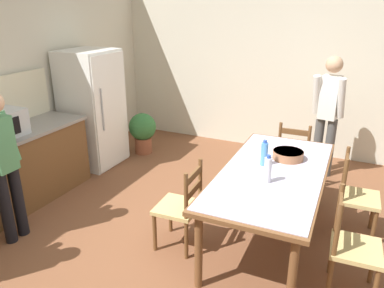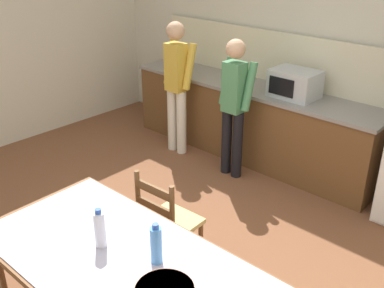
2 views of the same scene
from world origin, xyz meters
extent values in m
plane|color=brown|center=(0.00, 0.00, 0.00)|extent=(8.32, 8.32, 0.00)
cube|color=beige|center=(0.00, 2.66, 1.45)|extent=(6.52, 0.12, 2.90)
cube|color=brown|center=(-0.69, 2.23, 0.44)|extent=(3.25, 0.62, 0.87)
cube|color=gray|center=(-0.69, 2.23, 0.89)|extent=(3.29, 0.66, 0.04)
cube|color=#B7BCC1|center=(-1.42, 2.23, 0.90)|extent=(0.52, 0.38, 0.02)
cube|color=beige|center=(-0.69, 2.54, 1.21)|extent=(3.25, 0.03, 0.60)
cube|color=#B2B7BC|center=(-0.11, 2.21, 1.06)|extent=(0.50, 0.38, 0.30)
cube|color=black|center=(-0.16, 2.01, 1.06)|extent=(0.30, 0.01, 0.19)
cylinder|color=brown|center=(-0.36, -1.13, 0.37)|extent=(0.07, 0.07, 0.73)
cylinder|color=brown|center=(-0.37, -0.35, 0.37)|extent=(0.07, 0.07, 0.73)
cube|color=brown|center=(0.58, -0.72, 0.75)|extent=(2.11, 1.03, 0.04)
cube|color=#B7B2CC|center=(0.58, -0.72, 0.78)|extent=(2.03, 0.99, 0.01)
cylinder|color=silver|center=(0.32, -0.73, 0.90)|extent=(0.07, 0.07, 0.24)
cylinder|color=#2D51B2|center=(0.32, -0.73, 1.04)|extent=(0.04, 0.04, 0.03)
cylinder|color=#4C8ED6|center=(0.68, -0.60, 0.90)|extent=(0.07, 0.07, 0.24)
cylinder|color=#2D51B2|center=(0.68, -0.60, 1.04)|extent=(0.04, 0.04, 0.03)
cylinder|color=brown|center=(0.26, 0.27, 0.21)|extent=(0.04, 0.04, 0.41)
cylinder|color=brown|center=(-0.09, 0.25, 0.21)|extent=(0.04, 0.04, 0.41)
cylinder|color=brown|center=(0.28, -0.07, 0.21)|extent=(0.04, 0.04, 0.41)
cylinder|color=brown|center=(-0.08, -0.09, 0.21)|extent=(0.04, 0.04, 0.41)
cube|color=tan|center=(0.09, 0.09, 0.43)|extent=(0.44, 0.42, 0.04)
cylinder|color=brown|center=(0.28, -0.07, 0.68)|extent=(0.04, 0.04, 0.46)
cylinder|color=brown|center=(-0.08, -0.09, 0.68)|extent=(0.04, 0.04, 0.46)
cube|color=brown|center=(0.10, -0.08, 0.81)|extent=(0.36, 0.04, 0.07)
cube|color=brown|center=(0.10, -0.08, 0.66)|extent=(0.36, 0.04, 0.07)
cylinder|color=silver|center=(-1.50, 1.70, 0.41)|extent=(0.12, 0.12, 0.81)
cylinder|color=silver|center=(-1.34, 1.70, 0.41)|extent=(0.12, 0.12, 0.81)
cube|color=gold|center=(-1.42, 1.70, 1.10)|extent=(0.23, 0.19, 0.57)
sphere|color=tan|center=(-1.42, 1.70, 1.53)|extent=(0.22, 0.22, 0.22)
cylinder|color=gold|center=(-1.58, 1.77, 1.12)|extent=(0.09, 0.22, 0.55)
cylinder|color=gold|center=(-1.26, 1.77, 1.12)|extent=(0.09, 0.22, 0.55)
cylinder|color=black|center=(-0.61, 1.68, 0.39)|extent=(0.12, 0.12, 0.78)
cylinder|color=black|center=(-0.45, 1.68, 0.39)|extent=(0.12, 0.12, 0.78)
cube|color=#478456|center=(-0.53, 1.68, 1.05)|extent=(0.22, 0.18, 0.55)
sphere|color=tan|center=(-0.53, 1.68, 1.47)|extent=(0.21, 0.21, 0.21)
cylinder|color=#478456|center=(-0.68, 1.74, 1.08)|extent=(0.09, 0.21, 0.52)
cylinder|color=#478456|center=(-0.38, 1.74, 1.08)|extent=(0.09, 0.21, 0.52)
camera|label=1|loc=(-2.78, -1.43, 2.34)|focal=35.00mm
camera|label=2|loc=(2.27, -2.00, 2.54)|focal=42.00mm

